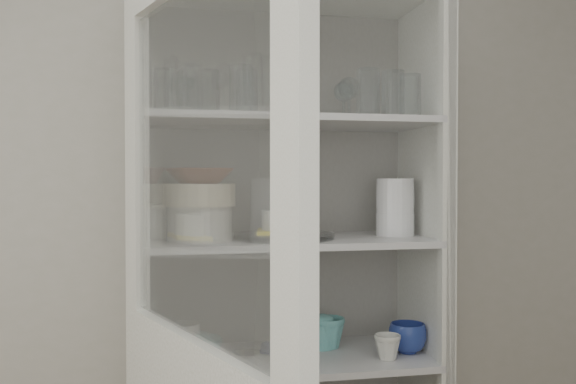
{
  "coord_description": "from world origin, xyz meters",
  "views": [
    {
      "loc": [
        -0.21,
        -0.74,
        1.46
      ],
      "look_at": [
        0.2,
        1.27,
        1.42
      ],
      "focal_mm": 38.0,
      "sensor_mm": 36.0,
      "label": 1
    }
  ],
  "objects_px": {
    "mug_blue": "(408,338)",
    "white_ramekin": "(284,220)",
    "cream_bowl": "(199,195)",
    "mug_teal": "(329,333)",
    "goblet_2": "(349,98)",
    "mug_white": "(387,347)",
    "terracotta_bowl": "(199,176)",
    "grey_bowl_stack": "(395,207)",
    "plate_stack_front": "(199,223)",
    "yellow_trivet": "(284,231)",
    "goblet_1": "(300,97)",
    "glass_platter": "(284,236)",
    "pantry_cabinet": "(284,327)",
    "plate_stack_back": "(165,220)",
    "goblet_0": "(180,93)",
    "goblet_3": "(344,101)",
    "teal_jar": "(322,334)",
    "measuring_cups": "(248,358)"
  },
  "relations": [
    {
      "from": "terracotta_bowl",
      "to": "yellow_trivet",
      "type": "bearing_deg",
      "value": 1.41
    },
    {
      "from": "plate_stack_front",
      "to": "plate_stack_back",
      "type": "xyz_separation_m",
      "value": [
        -0.11,
        0.16,
        0.0
      ]
    },
    {
      "from": "goblet_2",
      "to": "white_ramekin",
      "type": "xyz_separation_m",
      "value": [
        -0.26,
        -0.14,
        -0.43
      ]
    },
    {
      "from": "pantry_cabinet",
      "to": "grey_bowl_stack",
      "type": "bearing_deg",
      "value": -10.68
    },
    {
      "from": "glass_platter",
      "to": "white_ramekin",
      "type": "height_order",
      "value": "white_ramekin"
    },
    {
      "from": "goblet_3",
      "to": "white_ramekin",
      "type": "height_order",
      "value": "goblet_3"
    },
    {
      "from": "glass_platter",
      "to": "mug_teal",
      "type": "xyz_separation_m",
      "value": [
        0.18,
        0.1,
        -0.36
      ]
    },
    {
      "from": "goblet_3",
      "to": "plate_stack_back",
      "type": "xyz_separation_m",
      "value": [
        -0.63,
        0.02,
        -0.42
      ]
    },
    {
      "from": "mug_blue",
      "to": "teal_jar",
      "type": "height_order",
      "value": "teal_jar"
    },
    {
      "from": "mug_teal",
      "to": "white_ramekin",
      "type": "bearing_deg",
      "value": -172.17
    },
    {
      "from": "mug_teal",
      "to": "goblet_0",
      "type": "bearing_deg",
      "value": 154.51
    },
    {
      "from": "grey_bowl_stack",
      "to": "mug_white",
      "type": "distance_m",
      "value": 0.48
    },
    {
      "from": "terracotta_bowl",
      "to": "grey_bowl_stack",
      "type": "bearing_deg",
      "value": 3.57
    },
    {
      "from": "mug_blue",
      "to": "teal_jar",
      "type": "relative_size",
      "value": 1.24
    },
    {
      "from": "glass_platter",
      "to": "mug_blue",
      "type": "distance_m",
      "value": 0.56
    },
    {
      "from": "mug_blue",
      "to": "goblet_2",
      "type": "bearing_deg",
      "value": 156.26
    },
    {
      "from": "goblet_0",
      "to": "plate_stack_back",
      "type": "height_order",
      "value": "goblet_0"
    },
    {
      "from": "plate_stack_front",
      "to": "yellow_trivet",
      "type": "bearing_deg",
      "value": 1.41
    },
    {
      "from": "pantry_cabinet",
      "to": "mug_teal",
      "type": "height_order",
      "value": "pantry_cabinet"
    },
    {
      "from": "cream_bowl",
      "to": "mug_blue",
      "type": "bearing_deg",
      "value": -0.15
    },
    {
      "from": "pantry_cabinet",
      "to": "goblet_0",
      "type": "xyz_separation_m",
      "value": [
        -0.36,
        0.03,
        0.81
      ]
    },
    {
      "from": "glass_platter",
      "to": "plate_stack_back",
      "type": "bearing_deg",
      "value": 157.96
    },
    {
      "from": "grey_bowl_stack",
      "to": "yellow_trivet",
      "type": "bearing_deg",
      "value": -174.94
    },
    {
      "from": "goblet_2",
      "to": "mug_white",
      "type": "bearing_deg",
      "value": -71.17
    },
    {
      "from": "plate_stack_back",
      "to": "grey_bowl_stack",
      "type": "relative_size",
      "value": 0.98
    },
    {
      "from": "goblet_3",
      "to": "mug_teal",
      "type": "bearing_deg",
      "value": -152.41
    },
    {
      "from": "yellow_trivet",
      "to": "measuring_cups",
      "type": "distance_m",
      "value": 0.43
    },
    {
      "from": "yellow_trivet",
      "to": "measuring_cups",
      "type": "height_order",
      "value": "yellow_trivet"
    },
    {
      "from": "glass_platter",
      "to": "teal_jar",
      "type": "height_order",
      "value": "glass_platter"
    },
    {
      "from": "goblet_3",
      "to": "plate_stack_front",
      "type": "distance_m",
      "value": 0.69
    },
    {
      "from": "goblet_0",
      "to": "terracotta_bowl",
      "type": "relative_size",
      "value": 0.88
    },
    {
      "from": "cream_bowl",
      "to": "goblet_0",
      "type": "bearing_deg",
      "value": 110.84
    },
    {
      "from": "yellow_trivet",
      "to": "plate_stack_front",
      "type": "bearing_deg",
      "value": -178.59
    },
    {
      "from": "goblet_3",
      "to": "terracotta_bowl",
      "type": "relative_size",
      "value": 0.78
    },
    {
      "from": "mug_teal",
      "to": "cream_bowl",
      "type": "bearing_deg",
      "value": 171.84
    },
    {
      "from": "plate_stack_back",
      "to": "mug_teal",
      "type": "xyz_separation_m",
      "value": [
        0.57,
        -0.05,
        -0.4
      ]
    },
    {
      "from": "goblet_2",
      "to": "glass_platter",
      "type": "height_order",
      "value": "goblet_2"
    },
    {
      "from": "pantry_cabinet",
      "to": "measuring_cups",
      "type": "distance_m",
      "value": 0.21
    },
    {
      "from": "white_ramekin",
      "to": "goblet_3",
      "type": "bearing_deg",
      "value": 28.89
    },
    {
      "from": "mug_blue",
      "to": "pantry_cabinet",
      "type": "bearing_deg",
      "value": -178.8
    },
    {
      "from": "plate_stack_back",
      "to": "measuring_cups",
      "type": "relative_size",
      "value": 2.15
    },
    {
      "from": "plate_stack_front",
      "to": "cream_bowl",
      "type": "bearing_deg",
      "value": 0.0
    },
    {
      "from": "goblet_1",
      "to": "mug_teal",
      "type": "distance_m",
      "value": 0.84
    },
    {
      "from": "plate_stack_back",
      "to": "goblet_0",
      "type": "bearing_deg",
      "value": -18.97
    },
    {
      "from": "cream_bowl",
      "to": "glass_platter",
      "type": "bearing_deg",
      "value": 1.41
    },
    {
      "from": "plate_stack_back",
      "to": "mug_white",
      "type": "relative_size",
      "value": 2.21
    },
    {
      "from": "goblet_1",
      "to": "cream_bowl",
      "type": "relative_size",
      "value": 0.76
    },
    {
      "from": "plate_stack_front",
      "to": "yellow_trivet",
      "type": "relative_size",
      "value": 1.21
    },
    {
      "from": "mug_blue",
      "to": "white_ramekin",
      "type": "bearing_deg",
      "value": -164.16
    },
    {
      "from": "white_ramekin",
      "to": "mug_blue",
      "type": "height_order",
      "value": "white_ramekin"
    }
  ]
}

